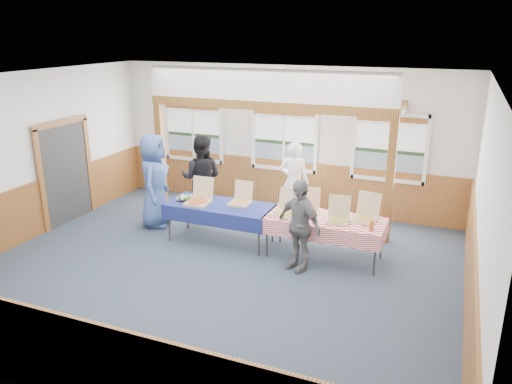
{
  "coord_description": "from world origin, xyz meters",
  "views": [
    {
      "loc": [
        3.55,
        -6.91,
        3.92
      ],
      "look_at": [
        0.32,
        1.0,
        1.13
      ],
      "focal_mm": 35.0,
      "sensor_mm": 36.0,
      "label": 1
    }
  ],
  "objects_px": {
    "table_right": "(325,221)",
    "woman_black": "(201,178)",
    "table_left": "(220,207)",
    "person_grey": "(299,225)",
    "woman_white": "(294,182)",
    "man_blue": "(154,181)"
  },
  "relations": [
    {
      "from": "table_left",
      "to": "person_grey",
      "type": "relative_size",
      "value": 1.4
    },
    {
      "from": "woman_white",
      "to": "woman_black",
      "type": "relative_size",
      "value": 0.95
    },
    {
      "from": "man_blue",
      "to": "table_left",
      "type": "bearing_deg",
      "value": -115.58
    },
    {
      "from": "woman_black",
      "to": "table_right",
      "type": "bearing_deg",
      "value": 150.01
    },
    {
      "from": "table_left",
      "to": "man_blue",
      "type": "bearing_deg",
      "value": 148.45
    },
    {
      "from": "woman_black",
      "to": "man_blue",
      "type": "xyz_separation_m",
      "value": [
        -0.73,
        -0.67,
        0.05
      ]
    },
    {
      "from": "table_left",
      "to": "woman_black",
      "type": "xyz_separation_m",
      "value": [
        -0.89,
        0.92,
        0.22
      ]
    },
    {
      "from": "table_left",
      "to": "table_right",
      "type": "bearing_deg",
      "value": -21.75
    },
    {
      "from": "woman_white",
      "to": "person_grey",
      "type": "distance_m",
      "value": 2.2
    },
    {
      "from": "table_left",
      "to": "man_blue",
      "type": "relative_size",
      "value": 1.15
    },
    {
      "from": "man_blue",
      "to": "woman_white",
      "type": "bearing_deg",
      "value": -80.76
    },
    {
      "from": "woman_white",
      "to": "man_blue",
      "type": "height_order",
      "value": "man_blue"
    },
    {
      "from": "table_left",
      "to": "woman_white",
      "type": "height_order",
      "value": "woman_white"
    },
    {
      "from": "table_right",
      "to": "man_blue",
      "type": "height_order",
      "value": "man_blue"
    },
    {
      "from": "table_right",
      "to": "woman_black",
      "type": "xyz_separation_m",
      "value": [
        -2.92,
        0.88,
        0.22
      ]
    },
    {
      "from": "woman_white",
      "to": "person_grey",
      "type": "height_order",
      "value": "woman_white"
    },
    {
      "from": "table_left",
      "to": "man_blue",
      "type": "distance_m",
      "value": 1.66
    },
    {
      "from": "person_grey",
      "to": "man_blue",
      "type": "bearing_deg",
      "value": -164.76
    },
    {
      "from": "table_right",
      "to": "person_grey",
      "type": "distance_m",
      "value": 0.66
    },
    {
      "from": "table_left",
      "to": "woman_black",
      "type": "height_order",
      "value": "woman_black"
    },
    {
      "from": "table_left",
      "to": "man_blue",
      "type": "height_order",
      "value": "man_blue"
    },
    {
      "from": "woman_white",
      "to": "person_grey",
      "type": "xyz_separation_m",
      "value": [
        0.76,
        -2.06,
        -0.08
      ]
    }
  ]
}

